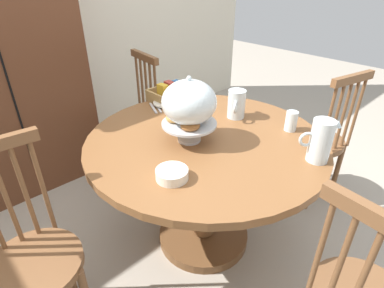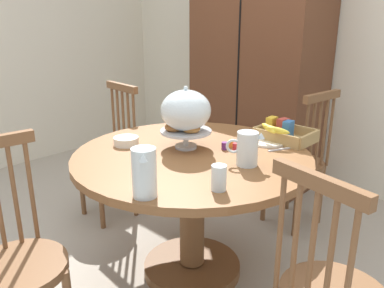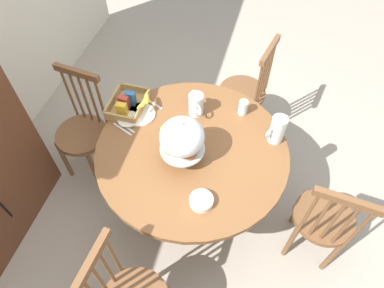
{
  "view_description": "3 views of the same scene",
  "coord_description": "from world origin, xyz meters",
  "px_view_note": "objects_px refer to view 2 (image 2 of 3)",
  "views": [
    {
      "loc": [
        -0.95,
        -0.94,
        1.53
      ],
      "look_at": [
        -0.02,
        0.05,
        0.74
      ],
      "focal_mm": 28.89,
      "sensor_mm": 36.0,
      "label": 1
    },
    {
      "loc": [
        1.43,
        -1.37,
        1.44
      ],
      "look_at": [
        0.08,
        0.05,
        0.79
      ],
      "focal_mm": 36.68,
      "sensor_mm": 36.0,
      "label": 2
    },
    {
      "loc": [
        -1.2,
        -0.3,
        2.53
      ],
      "look_at": [
        0.08,
        0.05,
        0.79
      ],
      "focal_mm": 32.13,
      "sensor_mm": 36.0,
      "label": 3
    }
  ],
  "objects_px": {
    "wooden_armoire": "(258,70)",
    "windsor_chair_far_side": "(109,157)",
    "orange_juice_pitcher": "(144,175)",
    "cereal_bowl": "(126,141)",
    "drinking_glass": "(219,178)",
    "china_plate_large": "(267,141)",
    "cereal_basket": "(283,133)",
    "windsor_chair_near_window": "(16,265)",
    "milk_pitcher": "(247,150)",
    "china_plate_small": "(263,135)",
    "pastry_stand_with_dome": "(186,113)",
    "dining_table": "(192,187)",
    "windsor_chair_facing_door": "(298,164)"
  },
  "relations": [
    {
      "from": "orange_juice_pitcher",
      "to": "china_plate_small",
      "type": "relative_size",
      "value": 1.36
    },
    {
      "from": "china_plate_small",
      "to": "milk_pitcher",
      "type": "bearing_deg",
      "value": -65.72
    },
    {
      "from": "wooden_armoire",
      "to": "drinking_glass",
      "type": "xyz_separation_m",
      "value": [
        0.99,
        -1.71,
        -0.19
      ]
    },
    {
      "from": "windsor_chair_far_side",
      "to": "china_plate_large",
      "type": "height_order",
      "value": "windsor_chair_far_side"
    },
    {
      "from": "milk_pitcher",
      "to": "china_plate_large",
      "type": "bearing_deg",
      "value": 108.41
    },
    {
      "from": "wooden_armoire",
      "to": "windsor_chair_far_side",
      "type": "distance_m",
      "value": 1.48
    },
    {
      "from": "windsor_chair_near_window",
      "to": "milk_pitcher",
      "type": "xyz_separation_m",
      "value": [
        0.44,
        0.98,
        0.36
      ]
    },
    {
      "from": "china_plate_large",
      "to": "drinking_glass",
      "type": "xyz_separation_m",
      "value": [
        0.21,
        -0.69,
        0.05
      ]
    },
    {
      "from": "china_plate_large",
      "to": "cereal_bowl",
      "type": "relative_size",
      "value": 1.57
    },
    {
      "from": "windsor_chair_far_side",
      "to": "pastry_stand_with_dome",
      "type": "relative_size",
      "value": 2.83
    },
    {
      "from": "windsor_chair_far_side",
      "to": "dining_table",
      "type": "bearing_deg",
      "value": -6.39
    },
    {
      "from": "windsor_chair_near_window",
      "to": "drinking_glass",
      "type": "relative_size",
      "value": 8.86
    },
    {
      "from": "milk_pitcher",
      "to": "china_plate_small",
      "type": "bearing_deg",
      "value": 114.28
    },
    {
      "from": "wooden_armoire",
      "to": "drinking_glass",
      "type": "distance_m",
      "value": 1.98
    },
    {
      "from": "china_plate_large",
      "to": "dining_table",
      "type": "bearing_deg",
      "value": -113.53
    },
    {
      "from": "milk_pitcher",
      "to": "china_plate_small",
      "type": "distance_m",
      "value": 0.48
    },
    {
      "from": "wooden_armoire",
      "to": "windsor_chair_far_side",
      "type": "relative_size",
      "value": 2.01
    },
    {
      "from": "wooden_armoire",
      "to": "china_plate_small",
      "type": "height_order",
      "value": "wooden_armoire"
    },
    {
      "from": "windsor_chair_far_side",
      "to": "pastry_stand_with_dome",
      "type": "distance_m",
      "value": 0.97
    },
    {
      "from": "windsor_chair_far_side",
      "to": "cereal_bowl",
      "type": "relative_size",
      "value": 6.96
    },
    {
      "from": "wooden_armoire",
      "to": "milk_pitcher",
      "type": "bearing_deg",
      "value": -57.06
    },
    {
      "from": "wooden_armoire",
      "to": "windsor_chair_near_window",
      "type": "xyz_separation_m",
      "value": [
        0.46,
        -2.37,
        -0.53
      ]
    },
    {
      "from": "windsor_chair_far_side",
      "to": "china_plate_small",
      "type": "distance_m",
      "value": 1.15
    },
    {
      "from": "china_plate_large",
      "to": "pastry_stand_with_dome",
      "type": "bearing_deg",
      "value": -124.7
    },
    {
      "from": "dining_table",
      "to": "china_plate_small",
      "type": "height_order",
      "value": "china_plate_small"
    },
    {
      "from": "windsor_chair_facing_door",
      "to": "windsor_chair_far_side",
      "type": "height_order",
      "value": "same"
    },
    {
      "from": "orange_juice_pitcher",
      "to": "pastry_stand_with_dome",
      "type": "bearing_deg",
      "value": 119.04
    },
    {
      "from": "pastry_stand_with_dome",
      "to": "cereal_bowl",
      "type": "xyz_separation_m",
      "value": [
        -0.28,
        -0.19,
        -0.18
      ]
    },
    {
      "from": "drinking_glass",
      "to": "pastry_stand_with_dome",
      "type": "bearing_deg",
      "value": 148.35
    },
    {
      "from": "china_plate_small",
      "to": "cereal_bowl",
      "type": "distance_m",
      "value": 0.8
    },
    {
      "from": "cereal_basket",
      "to": "windsor_chair_facing_door",
      "type": "bearing_deg",
      "value": 103.11
    },
    {
      "from": "windsor_chair_near_window",
      "to": "wooden_armoire",
      "type": "bearing_deg",
      "value": 100.94
    },
    {
      "from": "orange_juice_pitcher",
      "to": "cereal_bowl",
      "type": "distance_m",
      "value": 0.68
    },
    {
      "from": "pastry_stand_with_dome",
      "to": "cereal_basket",
      "type": "xyz_separation_m",
      "value": [
        0.31,
        0.48,
        -0.15
      ]
    },
    {
      "from": "orange_juice_pitcher",
      "to": "wooden_armoire",
      "type": "bearing_deg",
      "value": 112.43
    },
    {
      "from": "orange_juice_pitcher",
      "to": "cereal_basket",
      "type": "relative_size",
      "value": 0.65
    },
    {
      "from": "cereal_bowl",
      "to": "china_plate_large",
      "type": "bearing_deg",
      "value": 46.79
    },
    {
      "from": "windsor_chair_near_window",
      "to": "windsor_chair_far_side",
      "type": "xyz_separation_m",
      "value": [
        -0.8,
        1.03,
        0.0
      ]
    },
    {
      "from": "dining_table",
      "to": "pastry_stand_with_dome",
      "type": "relative_size",
      "value": 3.67
    },
    {
      "from": "china_plate_large",
      "to": "cereal_bowl",
      "type": "bearing_deg",
      "value": -133.21
    },
    {
      "from": "china_plate_large",
      "to": "windsor_chair_far_side",
      "type": "bearing_deg",
      "value": -163.58
    },
    {
      "from": "dining_table",
      "to": "china_plate_small",
      "type": "xyz_separation_m",
      "value": [
        0.12,
        0.49,
        0.22
      ]
    },
    {
      "from": "orange_juice_pitcher",
      "to": "milk_pitcher",
      "type": "distance_m",
      "value": 0.57
    },
    {
      "from": "windsor_chair_near_window",
      "to": "orange_juice_pitcher",
      "type": "xyz_separation_m",
      "value": [
        0.35,
        0.42,
        0.38
      ]
    },
    {
      "from": "milk_pitcher",
      "to": "cereal_basket",
      "type": "relative_size",
      "value": 0.53
    },
    {
      "from": "wooden_armoire",
      "to": "cereal_bowl",
      "type": "height_order",
      "value": "wooden_armoire"
    },
    {
      "from": "drinking_glass",
      "to": "windsor_chair_facing_door",
      "type": "bearing_deg",
      "value": 102.46
    },
    {
      "from": "windsor_chair_far_side",
      "to": "pastry_stand_with_dome",
      "type": "height_order",
      "value": "pastry_stand_with_dome"
    },
    {
      "from": "china_plate_large",
      "to": "cereal_basket",
      "type": "bearing_deg",
      "value": 64.69
    },
    {
      "from": "windsor_chair_facing_door",
      "to": "china_plate_small",
      "type": "xyz_separation_m",
      "value": [
        -0.02,
        -0.43,
        0.3
      ]
    }
  ]
}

